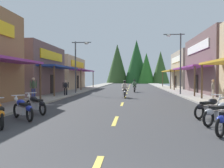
% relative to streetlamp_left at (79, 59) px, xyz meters
% --- Properties ---
extents(ground, '(10.33, 92.77, 0.10)m').
position_rel_streetlamp_left_xyz_m(ground, '(5.22, 6.11, -3.84)').
color(ground, '#38383A').
extents(sidewalk_left, '(2.70, 92.77, 0.12)m').
position_rel_streetlamp_left_xyz_m(sidewalk_left, '(-1.29, 6.11, -3.73)').
color(sidewalk_left, gray).
rests_on(sidewalk_left, ground).
extents(sidewalk_right, '(2.70, 92.77, 0.12)m').
position_rel_streetlamp_left_xyz_m(sidewalk_right, '(11.74, 6.11, -3.73)').
color(sidewalk_right, '#9E9991').
rests_on(sidewalk_right, ground).
extents(centerline_dashes, '(0.16, 68.99, 0.01)m').
position_rel_streetlamp_left_xyz_m(centerline_dashes, '(5.22, 10.68, -3.78)').
color(centerline_dashes, '#E0C64C').
rests_on(centerline_dashes, ground).
extents(storefront_left_middle, '(7.90, 10.17, 5.25)m').
position_rel_streetlamp_left_xyz_m(storefront_left_middle, '(-5.65, -1.11, -1.16)').
color(storefront_left_middle, brown).
rests_on(storefront_left_middle, ground).
extents(storefront_left_far, '(8.87, 12.26, 4.92)m').
position_rel_streetlamp_left_xyz_m(storefront_left_far, '(-6.13, 11.67, -1.32)').
color(storefront_left_far, tan).
rests_on(storefront_left_far, ground).
extents(storefront_right_far, '(10.33, 11.80, 6.09)m').
position_rel_streetlamp_left_xyz_m(storefront_right_far, '(17.32, 15.72, -0.74)').
color(storefront_right_far, gray).
rests_on(storefront_right_far, ground).
extents(streetlamp_left, '(2.14, 0.30, 5.74)m').
position_rel_streetlamp_left_xyz_m(streetlamp_left, '(0.00, 0.00, 0.00)').
color(streetlamp_left, '#474C51').
rests_on(streetlamp_left, ground).
extents(streetlamp_right, '(2.14, 0.30, 6.31)m').
position_rel_streetlamp_left_xyz_m(streetlamp_right, '(10.47, -1.09, 0.31)').
color(streetlamp_right, '#474C51').
rests_on(streetlamp_right, ground).
extents(motorcycle_parked_right_2, '(1.72, 1.43, 1.04)m').
position_rel_streetlamp_left_xyz_m(motorcycle_parked_right_2, '(9.24, -17.85, -3.30)').
color(motorcycle_parked_right_2, black).
rests_on(motorcycle_parked_right_2, ground).
extents(motorcycle_parked_right_3, '(1.73, 1.42, 1.04)m').
position_rel_streetlamp_left_xyz_m(motorcycle_parked_right_3, '(9.36, -16.11, -3.30)').
color(motorcycle_parked_right_3, black).
rests_on(motorcycle_parked_right_3, ground).
extents(motorcycle_parked_left_1, '(1.58, 1.59, 1.04)m').
position_rel_streetlamp_left_xyz_m(motorcycle_parked_left_1, '(1.27, -17.28, -3.30)').
color(motorcycle_parked_left_1, black).
rests_on(motorcycle_parked_left_1, ground).
extents(motorcycle_parked_left_2, '(1.63, 1.54, 1.04)m').
position_rel_streetlamp_left_xyz_m(motorcycle_parked_left_2, '(1.14, -15.49, -3.30)').
color(motorcycle_parked_left_2, black).
rests_on(motorcycle_parked_left_2, ground).
extents(rider_cruising_lead, '(0.60, 2.14, 1.57)m').
position_rel_streetlamp_left_xyz_m(rider_cruising_lead, '(5.22, -5.09, -3.13)').
color(rider_cruising_lead, black).
rests_on(rider_cruising_lead, ground).
extents(rider_cruising_trailing, '(0.60, 2.14, 1.57)m').
position_rel_streetlamp_left_xyz_m(rider_cruising_trailing, '(6.14, 3.79, -3.13)').
color(rider_cruising_trailing, black).
rests_on(rider_cruising_trailing, ground).
extents(pedestrian_by_shop, '(0.47, 0.43, 1.81)m').
position_rel_streetlamp_left_xyz_m(pedestrian_by_shop, '(-2.05, -7.75, -2.73)').
color(pedestrian_by_shop, '#333F8C').
rests_on(pedestrian_by_shop, ground).
extents(pedestrian_browsing, '(0.27, 0.57, 1.64)m').
position_rel_streetlamp_left_xyz_m(pedestrian_browsing, '(12.49, -6.21, -2.84)').
color(pedestrian_browsing, '#B2A599').
rests_on(pedestrian_browsing, ground).
extents(pedestrian_waiting, '(0.54, 0.37, 1.56)m').
position_rel_streetlamp_left_xyz_m(pedestrian_waiting, '(-0.44, -3.82, -2.89)').
color(pedestrian_waiting, black).
rests_on(pedestrian_waiting, ground).
extents(treeline_backdrop, '(19.36, 10.48, 13.64)m').
position_rel_streetlamp_left_xyz_m(treeline_backdrop, '(6.55, 52.88, 2.27)').
color(treeline_backdrop, '#205223').
rests_on(treeline_backdrop, ground).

